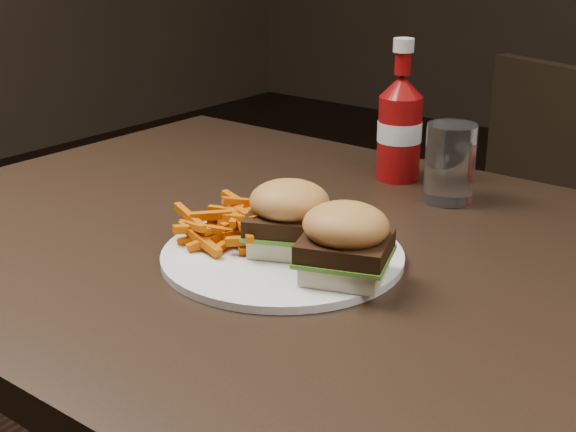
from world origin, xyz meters
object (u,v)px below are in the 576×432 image
Objects in this scene: dining_table at (332,266)px; plate at (283,255)px; tumbler at (450,163)px; ketchup_bottle at (399,140)px.

plate is (-0.03, -0.06, 0.03)m from dining_table.
tumbler is (0.05, 0.30, 0.05)m from plate.
ketchup_bottle is at bearing 106.26° from dining_table.
ketchup_bottle is at bearing 99.13° from plate.
dining_table is 4.35× the size of plate.
dining_table is at bearing -73.74° from ketchup_bottle.
dining_table is 9.40× the size of ketchup_bottle.
plate is 0.31m from tumbler.
plate is 2.16× the size of ketchup_bottle.
plate is 2.60× the size of tumbler.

